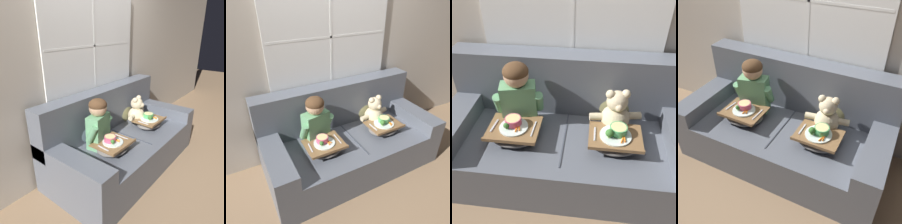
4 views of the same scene
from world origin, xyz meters
TOP-DOWN VIEW (x-y plane):
  - ground_plane at (0.00, 0.00)m, footprint 14.00×14.00m
  - wall_back_with_window at (0.00, 0.53)m, footprint 8.00×0.08m
  - couch at (0.00, 0.08)m, footprint 1.98×0.94m
  - throw_pillow_behind_child at (-0.38, 0.29)m, footprint 0.33×0.16m
  - throw_pillow_behind_teddy at (0.38, 0.29)m, footprint 0.34×0.16m
  - child_figure at (-0.38, 0.10)m, footprint 0.41×0.23m
  - teddy_bear at (0.39, 0.10)m, footprint 0.41×0.29m
  - lap_tray_child at (-0.39, -0.10)m, footprint 0.39×0.33m
  - lap_tray_teddy at (0.39, -0.10)m, footprint 0.39×0.30m

SIDE VIEW (x-z plane):
  - ground_plane at x=0.00m, z-range 0.00..0.00m
  - couch at x=0.00m, z-range -0.15..0.80m
  - lap_tray_child at x=-0.39m, z-range 0.40..0.57m
  - lap_tray_teddy at x=0.39m, z-range 0.39..0.58m
  - throw_pillow_behind_child at x=-0.38m, z-range 0.40..0.75m
  - throw_pillow_behind_teddy at x=0.38m, z-range 0.40..0.75m
  - teddy_bear at x=0.39m, z-range 0.39..0.77m
  - child_figure at x=-0.38m, z-range 0.45..1.00m
  - wall_back_with_window at x=0.00m, z-range 0.01..2.61m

